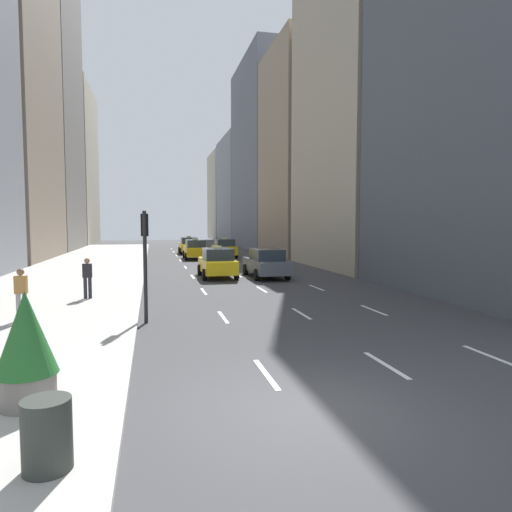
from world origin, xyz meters
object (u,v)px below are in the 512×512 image
taxi_lead (217,263)px  pedestrian_far_walking (87,276)px  taxi_third (195,249)px  taxi_fourth (189,245)px  trash_can (47,435)px  planter_with_shrub (26,347)px  traffic_light_pole (145,248)px  taxi_second (224,248)px  sedan_black_near (266,263)px  pedestrian_mid_block (21,292)px

taxi_lead → pedestrian_far_walking: 9.50m
taxi_third → taxi_fourth: size_ratio=1.00×
taxi_lead → pedestrian_far_walking: size_ratio=2.67×
taxi_fourth → trash_can: 42.16m
planter_with_shrub → traffic_light_pole: 7.20m
taxi_second → sedan_black_near: taxi_second is taller
taxi_third → pedestrian_mid_block: bearing=-107.1°
trash_can → pedestrian_mid_block: pedestrian_mid_block is taller
pedestrian_mid_block → pedestrian_far_walking: (1.44, 4.00, 0.00)m
taxi_second → trash_can: taxi_second is taller
planter_with_shrub → pedestrian_mid_block: planter_with_shrub is taller
taxi_lead → pedestrian_far_walking: bearing=-131.6°
planter_with_shrub → taxi_third: bearing=79.9°
taxi_fourth → pedestrian_mid_block: 33.27m
taxi_lead → pedestrian_mid_block: (-7.75, -11.11, 0.19)m
sedan_black_near → taxi_fourth: bearing=97.3°
taxi_second → planter_with_shrub: 34.74m
taxi_third → sedan_black_near: size_ratio=0.90×
taxi_lead → traffic_light_pole: traffic_light_pole is taller
taxi_fourth → traffic_light_pole: bearing=-96.9°
taxi_second → trash_can: (-7.83, -35.87, -0.28)m
taxi_fourth → pedestrian_far_walking: size_ratio=2.67×
taxi_lead → traffic_light_pole: (-3.95, -11.55, 1.53)m
taxi_lead → trash_can: bearing=-103.7°
trash_can → pedestrian_mid_block: 9.89m
trash_can → pedestrian_far_walking: size_ratio=0.55×
taxi_third → sedan_black_near: taxi_third is taller
sedan_black_near → pedestrian_far_walking: size_ratio=2.97×
taxi_third → planter_with_shrub: bearing=-100.1°
sedan_black_near → pedestrian_mid_block: pedestrian_mid_block is taller
taxi_second → pedestrian_mid_block: size_ratio=2.67×
pedestrian_mid_block → pedestrian_far_walking: 4.26m
trash_can → taxi_second: bearing=77.7°
taxi_second → sedan_black_near: bearing=-90.0°
taxi_lead → pedestrian_far_walking: taxi_lead is taller
pedestrian_far_walking → traffic_light_pole: 5.21m
taxi_third → pedestrian_mid_block: taxi_third is taller
pedestrian_mid_block → traffic_light_pole: 4.05m
sedan_black_near → pedestrian_far_walking: bearing=-144.3°
taxi_third → taxi_fourth: 7.24m
taxi_lead → sedan_black_near: taxi_lead is taller
sedan_black_near → pedestrian_mid_block: (-10.55, -10.55, 0.20)m
taxi_lead → taxi_fourth: 21.25m
taxi_second → pedestrian_far_walking: taxi_second is taller
traffic_light_pole → planter_with_shrub: bearing=-105.1°
trash_can → pedestrian_mid_block: size_ratio=0.55×
planter_with_shrub → traffic_light_pole: size_ratio=0.54×
taxi_fourth → pedestrian_far_walking: 29.05m
taxi_lead → trash_can: size_ratio=4.89×
taxi_lead → taxi_fourth: (0.00, 21.25, 0.00)m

